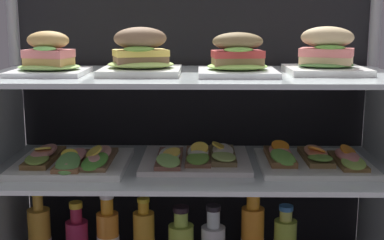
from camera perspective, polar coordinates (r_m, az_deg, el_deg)
case_frame at (r=1.54m, az=0.08°, el=0.23°), size 1.11×0.49×0.87m
riser_lower_tier at (r=1.49m, az=-0.00°, el=-11.14°), size 1.05×0.43×0.32m
shelf_lower_glass at (r=1.44m, az=-0.00°, el=-5.06°), size 1.06×0.44×0.01m
riser_upper_tier at (r=1.41m, az=-0.00°, el=-0.25°), size 1.05×0.43×0.23m
shelf_upper_glass at (r=1.39m, az=-0.00°, el=4.74°), size 1.06×0.44×0.01m
plated_roll_sandwich_far_right at (r=1.41m, az=-15.03°, el=6.31°), size 0.19×0.19×0.11m
plated_roll_sandwich_center at (r=1.37m, az=-5.50°, el=6.69°), size 0.20×0.20×0.12m
plated_roll_sandwich_near_right_corner at (r=1.35m, az=4.87°, el=6.39°), size 0.20×0.20×0.11m
plated_roll_sandwich_near_left_corner at (r=1.43m, az=14.13°, el=6.61°), size 0.20×0.20×0.12m
open_sandwich_tray_left_of_center at (r=1.45m, az=-12.68°, el=-4.22°), size 0.29×0.28×0.06m
open_sandwich_tray_far_right at (r=1.45m, az=0.49°, el=-4.02°), size 0.29×0.28×0.06m
open_sandwich_tray_mid_right at (r=1.46m, az=12.84°, el=-4.12°), size 0.29×0.28×0.06m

